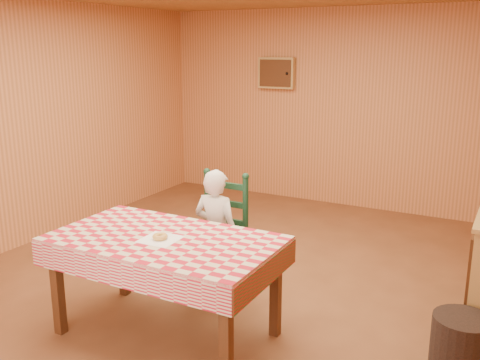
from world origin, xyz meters
name	(u,v)px	position (x,y,z in m)	size (l,w,h in m)	color
ground	(230,287)	(0.00, 0.00, 0.00)	(6.00, 6.00, 0.00)	brown
cabin_walls	(257,78)	(0.00, 0.53, 1.83)	(5.10, 6.05, 2.65)	#C77C48
dining_table	(165,248)	(-0.02, -0.92, 0.69)	(1.66, 0.96, 0.77)	#4A2813
ladder_chair	(220,238)	(-0.02, -0.13, 0.50)	(0.44, 0.40, 1.08)	black
seated_child	(216,234)	(-0.02, -0.19, 0.56)	(0.41, 0.27, 1.12)	silver
napkin	(160,239)	(-0.02, -0.97, 0.77)	(0.26, 0.26, 0.00)	white
donut	(160,237)	(-0.02, -0.97, 0.79)	(0.11, 0.11, 0.04)	gold
storage_bin	(461,345)	(1.98, -0.40, 0.20)	(0.39, 0.39, 0.39)	black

